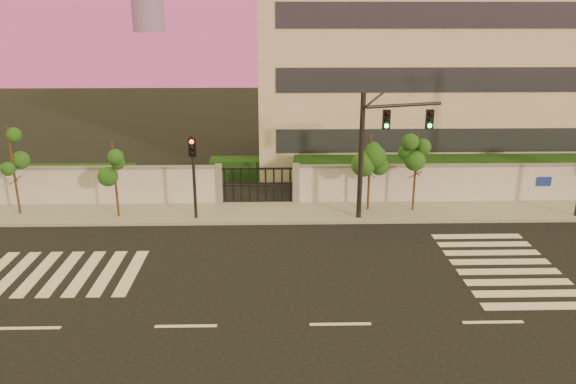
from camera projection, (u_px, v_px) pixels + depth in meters
name	position (u px, v px, depth m)	size (l,w,h in m)	color
ground	(340.00, 324.00, 18.20)	(120.00, 120.00, 0.00)	black
sidewalk	(317.00, 212.00, 28.17)	(60.00, 3.00, 0.15)	gray
perimeter_wall	(317.00, 185.00, 29.29)	(60.00, 0.36, 2.20)	#B4B7BC
hedge_row	(332.00, 175.00, 32.00)	(41.00, 4.25, 1.80)	black
institutional_building	(440.00, 67.00, 37.44)	(24.40, 12.40, 12.25)	beige
road_markings	(289.00, 273.00, 21.73)	(57.00, 7.62, 0.02)	silver
street_tree_b	(11.00, 152.00, 26.84)	(1.36, 1.08, 4.46)	#382314
street_tree_c	(114.00, 163.00, 26.63)	(1.32, 1.05, 3.86)	#382314
street_tree_d	(370.00, 156.00, 27.56)	(1.47, 1.17, 3.98)	#382314
street_tree_e	(417.00, 154.00, 27.44)	(1.36, 1.09, 4.09)	#382314
traffic_signal_main	(378.00, 141.00, 26.13)	(3.87, 1.22, 6.20)	black
traffic_signal_secondary	(193.00, 167.00, 26.43)	(0.33, 0.33, 4.23)	black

